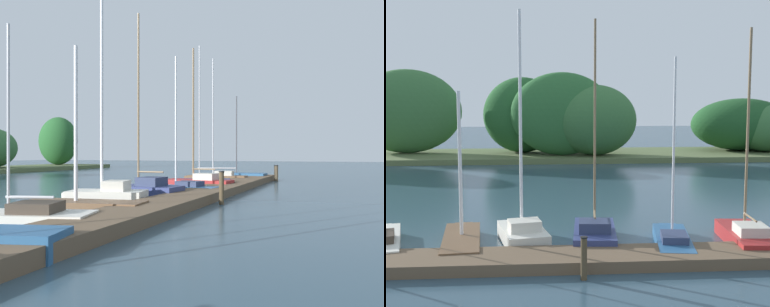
{
  "view_description": "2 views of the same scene",
  "coord_description": "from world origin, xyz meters",
  "views": [
    {
      "loc": [
        -14.8,
        4.52,
        1.86
      ],
      "look_at": [
        4.36,
        11.36,
        1.83
      ],
      "focal_mm": 40.41,
      "sensor_mm": 36.0,
      "label": 1
    },
    {
      "loc": [
        -1.01,
        -5.06,
        5.01
      ],
      "look_at": [
        0.37,
        12.48,
        3.06
      ],
      "focal_mm": 49.14,
      "sensor_mm": 36.0,
      "label": 2
    }
  ],
  "objects": [
    {
      "name": "far_shore",
      "position": [
        1.31,
        36.76,
        2.87
      ],
      "size": [
        67.24,
        8.05,
        7.11
      ],
      "color": "#56663D",
      "rests_on": "ground"
    },
    {
      "name": "sailboat_4",
      "position": [
        -3.53,
        12.23,
        0.28
      ],
      "size": [
        1.56,
        4.12,
        5.15
      ],
      "rotation": [
        0.0,
        0.0,
        1.67
      ],
      "color": "brown",
      "rests_on": "ground"
    },
    {
      "name": "sailboat_6",
      "position": [
        0.93,
        12.3,
        0.38
      ],
      "size": [
        1.67,
        3.41,
        7.52
      ],
      "rotation": [
        0.0,
        0.0,
        1.48
      ],
      "color": "navy",
      "rests_on": "ground"
    },
    {
      "name": "sailboat_5",
      "position": [
        -1.53,
        12.51,
        0.44
      ],
      "size": [
        1.9,
        3.02,
        7.82
      ],
      "rotation": [
        0.0,
        0.0,
        1.78
      ],
      "color": "silver",
      "rests_on": "ground"
    },
    {
      "name": "dock_pier",
      "position": [
        0.0,
        10.04,
        0.17
      ],
      "size": [
        30.32,
        1.8,
        0.35
      ],
      "color": "brown",
      "rests_on": "ground"
    },
    {
      "name": "sailboat_8",
      "position": [
        5.99,
        11.71,
        0.37
      ],
      "size": [
        1.56,
        3.82,
        7.22
      ],
      "rotation": [
        0.0,
        0.0,
        1.49
      ],
      "color": "maroon",
      "rests_on": "ground"
    },
    {
      "name": "mooring_piling_1",
      "position": [
        0.24,
        8.76,
        0.61
      ],
      "size": [
        0.2,
        0.2,
        1.21
      ],
      "color": "#4C3D28",
      "rests_on": "ground"
    },
    {
      "name": "sailboat_7",
      "position": [
        3.46,
        11.67,
        0.28
      ],
      "size": [
        1.66,
        3.97,
        6.27
      ],
      "rotation": [
        0.0,
        0.0,
        1.41
      ],
      "color": "#285684",
      "rests_on": "ground"
    }
  ]
}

